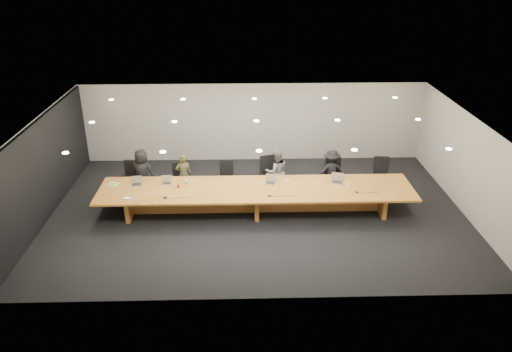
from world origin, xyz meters
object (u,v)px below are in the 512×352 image
(conference_table, at_px, (256,195))
(laptop_a, at_px, (136,181))
(person_d, at_px, (331,171))
(water_bottle, at_px, (186,183))
(chair_mid_left, at_px, (226,177))
(chair_far_right, at_px, (381,175))
(laptop_e, at_px, (337,178))
(laptop_b, at_px, (166,180))
(chair_far_left, at_px, (131,178))
(av_box, at_px, (127,198))
(mic_center, at_px, (270,195))
(person_a, at_px, (142,173))
(mic_left, at_px, (165,197))
(person_b, at_px, (184,175))
(amber_mug, at_px, (178,186))
(paper_cup_near, at_px, (288,182))
(laptop_d, at_px, (270,180))
(chair_left, at_px, (181,178))
(mic_right, at_px, (357,192))
(chair_mid_right, at_px, (270,175))
(chair_right, at_px, (333,176))
(paper_cup_far, at_px, (348,185))
(person_c, at_px, (277,172))

(conference_table, bearing_deg, laptop_a, 174.75)
(person_d, height_order, water_bottle, person_d)
(chair_mid_left, relative_size, chair_far_right, 0.94)
(laptop_e, bearing_deg, laptop_b, -166.36)
(chair_far_right, bearing_deg, water_bottle, -161.29)
(chair_far_left, height_order, av_box, chair_far_left)
(laptop_b, relative_size, mic_center, 2.51)
(person_a, relative_size, av_box, 8.71)
(mic_left, bearing_deg, laptop_e, 9.65)
(conference_table, relative_size, person_b, 6.77)
(conference_table, xyz_separation_m, amber_mug, (-2.24, 0.10, 0.27))
(water_bottle, xyz_separation_m, av_box, (-1.56, -0.74, -0.10))
(paper_cup_near, bearing_deg, laptop_d, -176.85)
(chair_left, height_order, laptop_b, chair_left)
(chair_far_right, xyz_separation_m, av_box, (-7.52, -1.86, 0.22))
(mic_right, bearing_deg, paper_cup_near, 160.99)
(chair_mid_left, bearing_deg, laptop_d, -30.00)
(chair_left, bearing_deg, amber_mug, -105.83)
(laptop_e, bearing_deg, mic_center, -144.02)
(mic_left, bearing_deg, amber_mug, 65.63)
(laptop_d, distance_m, mic_right, 2.49)
(laptop_a, distance_m, laptop_d, 3.89)
(chair_mid_right, bearing_deg, mic_right, -48.50)
(chair_right, bearing_deg, person_a, -177.13)
(person_d, xyz_separation_m, amber_mug, (-4.60, -1.13, 0.09))
(chair_mid_left, distance_m, laptop_e, 3.47)
(laptop_a, bearing_deg, av_box, -103.08)
(paper_cup_near, bearing_deg, paper_cup_far, -10.01)
(laptop_d, relative_size, paper_cup_far, 3.65)
(person_b, relative_size, water_bottle, 5.87)
(chair_mid_left, distance_m, person_d, 3.28)
(person_b, bearing_deg, laptop_d, 147.78)
(chair_right, bearing_deg, person_c, -178.79)
(laptop_e, bearing_deg, paper_cup_near, -166.27)
(mic_left, bearing_deg, laptop_b, 95.11)
(person_b, xyz_separation_m, mic_left, (-0.32, -1.73, 0.10))
(chair_far_left, relative_size, chair_mid_right, 0.90)
(mic_center, bearing_deg, amber_mug, 167.07)
(conference_table, height_order, laptop_e, laptop_e)
(paper_cup_near, bearing_deg, mic_left, -166.12)
(chair_left, relative_size, amber_mug, 11.34)
(chair_left, bearing_deg, paper_cup_near, -35.87)
(chair_left, bearing_deg, paper_cup_far, -33.58)
(conference_table, relative_size, mic_center, 77.17)
(chair_mid_left, relative_size, mic_right, 9.69)
(mic_left, bearing_deg, chair_right, 18.85)
(chair_far_right, relative_size, laptop_e, 3.09)
(water_bottle, relative_size, paper_cup_far, 2.46)
(chair_far_left, height_order, laptop_e, chair_far_left)
(water_bottle, bearing_deg, paper_cup_near, 2.74)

